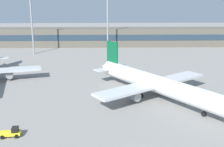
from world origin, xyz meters
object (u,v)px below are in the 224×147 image
baggage_tug_yellow (12,132)px  floodlight_tower_east (108,13)px  airplane_near (157,84)px  floodlight_tower_west (31,19)px

baggage_tug_yellow → floodlight_tower_east: floodlight_tower_east is taller
airplane_near → floodlight_tower_east: floodlight_tower_east is taller
floodlight_tower_west → floodlight_tower_east: 33.32m
airplane_near → baggage_tug_yellow: 35.02m
airplane_near → baggage_tug_yellow: size_ratio=10.92×
airplane_near → floodlight_tower_east: (-11.59, 64.01, 13.77)m
baggage_tug_yellow → floodlight_tower_west: 78.80m
airplane_near → floodlight_tower_west: 73.11m
floodlight_tower_east → airplane_near: bearing=-79.7°
floodlight_tower_west → airplane_near: bearing=-52.3°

